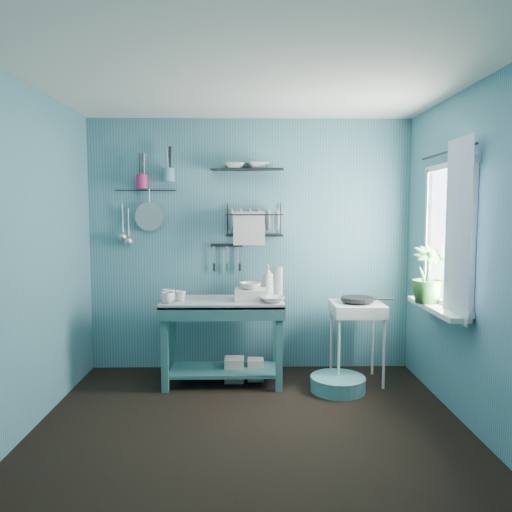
{
  "coord_description": "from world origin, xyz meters",
  "views": [
    {
      "loc": [
        -0.02,
        -3.49,
        1.59
      ],
      "look_at": [
        0.05,
        0.85,
        1.2
      ],
      "focal_mm": 35.0,
      "sensor_mm": 36.0,
      "label": 1
    }
  ],
  "objects_px": {
    "mug_left": "(168,298)",
    "floor_basin": "(338,384)",
    "colander": "(149,216)",
    "mug_mid": "(181,296)",
    "utensil_cup_magenta": "(142,182)",
    "frying_pan": "(357,299)",
    "work_counter": "(223,341)",
    "wash_tub": "(250,295)",
    "soap_bottle": "(268,280)",
    "hotplate_stand": "(356,342)",
    "storage_tin_large": "(234,369)",
    "mug_right": "(168,295)",
    "potted_plant": "(427,275)",
    "dish_rack": "(254,220)",
    "water_bottle": "(278,281)",
    "storage_tin_small": "(256,369)",
    "utensil_cup_teal": "(169,175)"
  },
  "relations": [
    {
      "from": "dish_rack",
      "to": "floor_basin",
      "type": "bearing_deg",
      "value": -41.55
    },
    {
      "from": "work_counter",
      "to": "wash_tub",
      "type": "xyz_separation_m",
      "value": [
        0.25,
        -0.02,
        0.44
      ]
    },
    {
      "from": "utensil_cup_teal",
      "to": "storage_tin_large",
      "type": "relative_size",
      "value": 0.59
    },
    {
      "from": "wash_tub",
      "to": "potted_plant",
      "type": "xyz_separation_m",
      "value": [
        1.46,
        -0.42,
        0.23
      ]
    },
    {
      "from": "work_counter",
      "to": "floor_basin",
      "type": "xyz_separation_m",
      "value": [
        1.02,
        -0.23,
        -0.33
      ]
    },
    {
      "from": "work_counter",
      "to": "colander",
      "type": "distance_m",
      "value": 1.43
    },
    {
      "from": "soap_bottle",
      "to": "work_counter",
      "type": "bearing_deg",
      "value": -154.54
    },
    {
      "from": "soap_bottle",
      "to": "potted_plant",
      "type": "bearing_deg",
      "value": -26.37
    },
    {
      "from": "wash_tub",
      "to": "water_bottle",
      "type": "xyz_separation_m",
      "value": [
        0.27,
        0.24,
        0.09
      ]
    },
    {
      "from": "wash_tub",
      "to": "soap_bottle",
      "type": "bearing_deg",
      "value": 52.31
    },
    {
      "from": "colander",
      "to": "storage_tin_large",
      "type": "relative_size",
      "value": 1.27
    },
    {
      "from": "utensil_cup_magenta",
      "to": "floor_basin",
      "type": "relative_size",
      "value": 0.27
    },
    {
      "from": "hotplate_stand",
      "to": "frying_pan",
      "type": "xyz_separation_m",
      "value": [
        0.0,
        0.0,
        0.41
      ]
    },
    {
      "from": "frying_pan",
      "to": "colander",
      "type": "relative_size",
      "value": 1.07
    },
    {
      "from": "dish_rack",
      "to": "colander",
      "type": "distance_m",
      "value": 1.04
    },
    {
      "from": "mug_left",
      "to": "floor_basin",
      "type": "xyz_separation_m",
      "value": [
        1.5,
        -0.07,
        -0.77
      ]
    },
    {
      "from": "mug_left",
      "to": "soap_bottle",
      "type": "height_order",
      "value": "soap_bottle"
    },
    {
      "from": "water_bottle",
      "to": "storage_tin_large",
      "type": "bearing_deg",
      "value": -157.96
    },
    {
      "from": "wash_tub",
      "to": "dish_rack",
      "type": "bearing_deg",
      "value": 83.71
    },
    {
      "from": "wash_tub",
      "to": "soap_bottle",
      "type": "relative_size",
      "value": 0.94
    },
    {
      "from": "storage_tin_large",
      "to": "storage_tin_small",
      "type": "distance_m",
      "value": 0.2
    },
    {
      "from": "utensil_cup_magenta",
      "to": "potted_plant",
      "type": "relative_size",
      "value": 0.28
    },
    {
      "from": "mug_left",
      "to": "soap_bottle",
      "type": "relative_size",
      "value": 0.41
    },
    {
      "from": "mug_right",
      "to": "water_bottle",
      "type": "xyz_separation_m",
      "value": [
        1.02,
        0.22,
        0.09
      ]
    },
    {
      "from": "wash_tub",
      "to": "dish_rack",
      "type": "xyz_separation_m",
      "value": [
        0.04,
        0.36,
        0.68
      ]
    },
    {
      "from": "mug_right",
      "to": "floor_basin",
      "type": "distance_m",
      "value": 1.72
    },
    {
      "from": "mug_mid",
      "to": "dish_rack",
      "type": "bearing_deg",
      "value": 30.99
    },
    {
      "from": "colander",
      "to": "storage_tin_large",
      "type": "distance_m",
      "value": 1.7
    },
    {
      "from": "mug_left",
      "to": "mug_right",
      "type": "xyz_separation_m",
      "value": [
        -0.02,
        0.16,
        0.0
      ]
    },
    {
      "from": "utensil_cup_magenta",
      "to": "potted_plant",
      "type": "height_order",
      "value": "utensil_cup_magenta"
    },
    {
      "from": "hotplate_stand",
      "to": "storage_tin_large",
      "type": "relative_size",
      "value": 3.38
    },
    {
      "from": "mug_right",
      "to": "utensil_cup_magenta",
      "type": "relative_size",
      "value": 0.95
    },
    {
      "from": "wash_tub",
      "to": "utensil_cup_magenta",
      "type": "bearing_deg",
      "value": 158.61
    },
    {
      "from": "mug_mid",
      "to": "utensil_cup_magenta",
      "type": "relative_size",
      "value": 0.77
    },
    {
      "from": "storage_tin_small",
      "to": "water_bottle",
      "type": "bearing_deg",
      "value": 32.47
    },
    {
      "from": "mug_left",
      "to": "storage_tin_large",
      "type": "bearing_deg",
      "value": 19.9
    },
    {
      "from": "dish_rack",
      "to": "wash_tub",
      "type": "bearing_deg",
      "value": -99.84
    },
    {
      "from": "mug_mid",
      "to": "frying_pan",
      "type": "relative_size",
      "value": 0.33
    },
    {
      "from": "wash_tub",
      "to": "storage_tin_large",
      "type": "height_order",
      "value": "wash_tub"
    },
    {
      "from": "wash_tub",
      "to": "utensil_cup_teal",
      "type": "bearing_deg",
      "value": 152.51
    },
    {
      "from": "work_counter",
      "to": "water_bottle",
      "type": "bearing_deg",
      "value": 21.94
    },
    {
      "from": "work_counter",
      "to": "wash_tub",
      "type": "distance_m",
      "value": 0.51
    },
    {
      "from": "mug_right",
      "to": "wash_tub",
      "type": "relative_size",
      "value": 0.44
    },
    {
      "from": "mug_left",
      "to": "colander",
      "type": "relative_size",
      "value": 0.44
    },
    {
      "from": "floor_basin",
      "to": "colander",
      "type": "bearing_deg",
      "value": 159.7
    },
    {
      "from": "wash_tub",
      "to": "mug_left",
      "type": "bearing_deg",
      "value": -169.14
    },
    {
      "from": "floor_basin",
      "to": "dish_rack",
      "type": "bearing_deg",
      "value": 142.01
    },
    {
      "from": "frying_pan",
      "to": "potted_plant",
      "type": "distance_m",
      "value": 0.72
    },
    {
      "from": "work_counter",
      "to": "wash_tub",
      "type": "bearing_deg",
      "value": -5.57
    },
    {
      "from": "mug_right",
      "to": "utensil_cup_magenta",
      "type": "bearing_deg",
      "value": 127.64
    }
  ]
}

